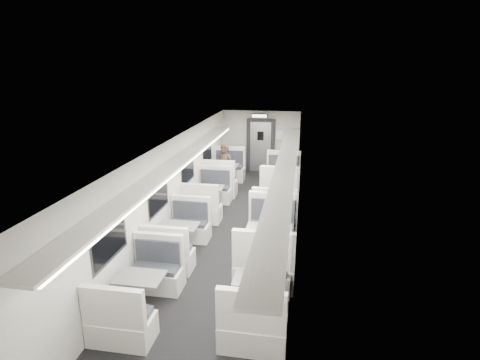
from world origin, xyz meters
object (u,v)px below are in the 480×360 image
(booth_left_b, at_px, (209,198))
(booth_left_d, at_px, (141,294))
(passenger, at_px, (225,169))
(booth_right_a, at_px, (281,183))
(booth_right_d, at_px, (259,296))
(booth_right_b, at_px, (277,204))
(vestibule_door, at_px, (260,146))
(booth_left_c, at_px, (180,239))
(booth_left_a, at_px, (224,176))
(booth_right_c, at_px, (268,246))
(exit_sign, at_px, (259,116))

(booth_left_b, height_order, booth_left_d, booth_left_b)
(booth_left_d, height_order, passenger, passenger)
(booth_left_b, xyz_separation_m, booth_right_a, (2.00, 1.66, 0.05))
(booth_right_a, height_order, booth_right_d, booth_right_a)
(booth_right_b, bearing_deg, vestibule_door, 102.15)
(booth_left_c, distance_m, booth_right_a, 4.73)
(booth_left_c, distance_m, booth_right_d, 2.75)
(booth_left_a, xyz_separation_m, booth_right_c, (2.00, -4.97, 0.01))
(booth_left_d, distance_m, booth_right_d, 2.01)
(booth_left_b, height_order, booth_right_c, booth_right_c)
(booth_left_b, relative_size, exit_sign, 3.36)
(booth_right_c, distance_m, booth_right_d, 1.76)
(booth_left_a, distance_m, vestibule_door, 2.49)
(passenger, relative_size, vestibule_door, 0.79)
(booth_right_c, bearing_deg, vestibule_door, 97.94)
(passenger, bearing_deg, booth_right_d, -49.98)
(booth_left_b, distance_m, exit_sign, 4.47)
(booth_right_c, relative_size, exit_sign, 3.76)
(booth_right_b, xyz_separation_m, booth_right_c, (0.00, -2.52, 0.01))
(booth_left_b, distance_m, booth_right_c, 3.41)
(exit_sign, bearing_deg, booth_right_a, -66.12)
(booth_right_c, relative_size, booth_right_d, 1.13)
(booth_right_a, xyz_separation_m, booth_right_d, (0.00, -6.17, -0.05))
(booth_right_a, distance_m, passenger, 1.91)
(booth_left_d, relative_size, passenger, 1.20)
(booth_right_a, xyz_separation_m, booth_right_b, (0.00, -1.90, -0.01))
(booth_left_c, bearing_deg, booth_right_a, 65.00)
(booth_right_a, height_order, exit_sign, exit_sign)
(passenger, height_order, vestibule_door, vestibule_door)
(booth_right_a, xyz_separation_m, exit_sign, (-1.00, 2.26, 1.86))
(booth_right_a, bearing_deg, exit_sign, 113.88)
(booth_right_b, distance_m, exit_sign, 4.67)
(booth_right_b, xyz_separation_m, booth_right_d, (0.00, -4.28, -0.04))
(booth_right_b, xyz_separation_m, exit_sign, (-1.00, 4.16, 1.87))
(booth_left_b, bearing_deg, booth_left_d, -90.00)
(booth_right_a, relative_size, booth_right_b, 1.03)
(booth_left_b, distance_m, booth_left_d, 4.76)
(booth_right_b, height_order, booth_right_d, booth_right_b)
(booth_left_b, relative_size, booth_left_c, 1.05)
(booth_right_a, height_order, vestibule_door, vestibule_door)
(booth_left_a, bearing_deg, passenger, -76.69)
(vestibule_door, bearing_deg, booth_right_a, -70.00)
(vestibule_door, bearing_deg, booth_right_d, -83.60)
(exit_sign, bearing_deg, booth_left_b, -104.33)
(booth_left_d, relative_size, booth_right_b, 0.87)
(booth_left_d, xyz_separation_m, passenger, (0.13, 6.40, 0.47))
(booth_right_a, bearing_deg, passenger, -179.43)
(passenger, bearing_deg, booth_right_b, -22.05)
(booth_left_b, xyz_separation_m, exit_sign, (1.00, 3.92, 1.91))
(booth_left_a, bearing_deg, booth_right_a, -15.41)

